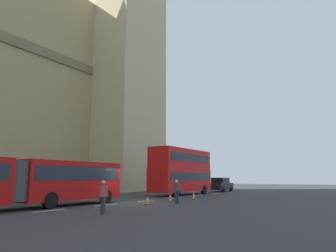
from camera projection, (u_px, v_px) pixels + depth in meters
ground_plane at (125, 203)px, 23.13m from camera, size 160.00×160.00×0.00m
lane_centre_marking at (146, 201)px, 25.35m from camera, size 39.00×0.16×0.01m
articulated_bus at (9, 179)px, 17.92m from camera, size 16.16×2.54×2.90m
double_decker_bus at (182, 170)px, 34.59m from camera, size 9.62×2.54×4.90m
sedan_lead at (221, 185)px, 42.66m from camera, size 4.40×1.86×1.85m
traffic_cone_west at (148, 200)px, 21.76m from camera, size 0.36×0.36×0.58m
traffic_cone_middle at (170, 197)px, 25.24m from camera, size 0.36×0.36×0.58m
traffic_cone_east at (194, 196)px, 27.52m from camera, size 0.36×0.36×0.58m
pedestrian_near_cones at (103, 196)px, 16.13m from camera, size 0.46×0.36×1.69m
pedestrian_by_kerb at (177, 191)px, 22.51m from camera, size 0.35×0.44×1.69m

